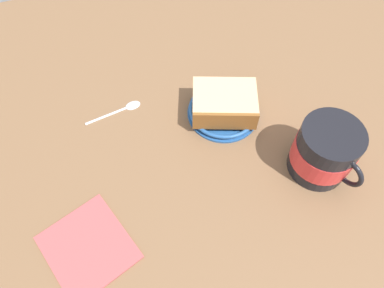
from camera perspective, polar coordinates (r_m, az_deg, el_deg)
ground_plane at (r=65.57cm, az=2.41°, el=-1.63°), size 112.07×112.07×2.61cm
small_plate at (r=68.65cm, az=4.97°, el=5.23°), size 13.55×13.55×1.66cm
cake_slice at (r=66.50cm, az=5.13°, el=6.37°), size 12.41×13.93×4.77cm
tea_mug at (r=62.23cm, az=20.26°, el=-1.09°), size 12.49×10.14×10.28cm
teaspoon at (r=70.70cm, az=-10.63°, el=5.71°), size 2.76×11.21×0.80cm
folded_napkin at (r=59.23cm, az=-16.18°, el=-15.38°), size 16.20×15.39×0.60cm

